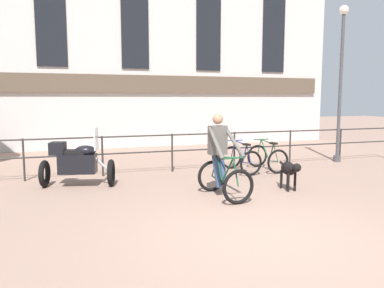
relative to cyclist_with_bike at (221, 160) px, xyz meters
The scene contains 9 objects.
ground_plane 2.52m from the cyclist_with_bike, 96.46° to the right, with size 60.00×60.00×0.00m, color #8E7060.
canal_railing 2.83m from the cyclist_with_bike, 95.49° to the left, with size 15.05×0.05×1.05m.
building_facade 10.03m from the cyclist_with_bike, 91.80° to the left, with size 18.00×0.72×11.87m.
cyclist_with_bike is the anchor object (origin of this frame).
dog 1.64m from the cyclist_with_bike, ahead, with size 0.28×0.86×0.65m.
parked_motorcycle 3.35m from the cyclist_with_bike, 147.01° to the left, with size 1.72×0.99×1.35m.
parked_bicycle_near_lamp 2.66m from the cyclist_with_bike, 55.20° to the left, with size 0.75×1.16×0.86m.
parked_bicycle_mid_left 3.19m from the cyclist_with_bike, 42.92° to the left, with size 0.72×1.14×0.86m.
street_lamp 6.15m from the cyclist_with_bike, 27.71° to the left, with size 0.28×0.28×4.83m.
Camera 1 is at (-2.71, -4.62, 2.02)m, focal length 35.00 mm.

